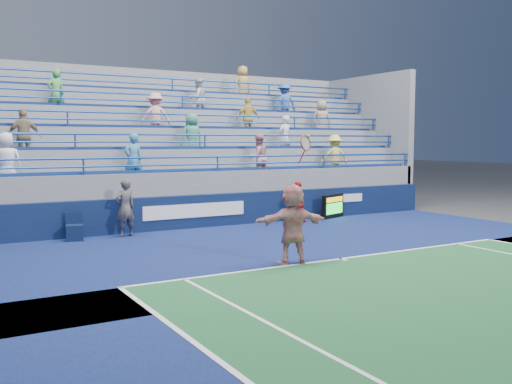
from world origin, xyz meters
TOP-DOWN VIEW (x-y plane):
  - ground at (0.00, 0.00)m, footprint 120.00×120.00m
  - sponsor_wall at (0.00, 6.50)m, footprint 18.00×0.32m
  - bleacher_stand at (-0.00, 10.27)m, footprint 18.00×5.62m
  - serve_speed_board at (4.50, 6.11)m, footprint 1.25×0.58m
  - judge_chair at (-4.99, 5.95)m, footprint 0.55×0.56m
  - tennis_player at (-1.31, 0.16)m, footprint 1.82×0.94m
  - line_judge at (-3.50, 5.89)m, footprint 0.72×0.55m
  - ball_girl at (2.71, 5.88)m, footprint 0.84×0.74m

SIDE VIEW (x-z plane):
  - ground at x=0.00m, z-range 0.00..0.00m
  - judge_chair at x=-4.99m, z-range -0.15..0.69m
  - serve_speed_board at x=4.50m, z-range 0.00..0.89m
  - sponsor_wall at x=0.00m, z-range 0.00..1.10m
  - ball_girl at x=2.71m, z-range 0.00..1.44m
  - line_judge at x=-3.50m, z-range 0.00..1.76m
  - tennis_player at x=-1.31m, z-range -0.56..2.45m
  - bleacher_stand at x=0.00m, z-range -1.52..4.61m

